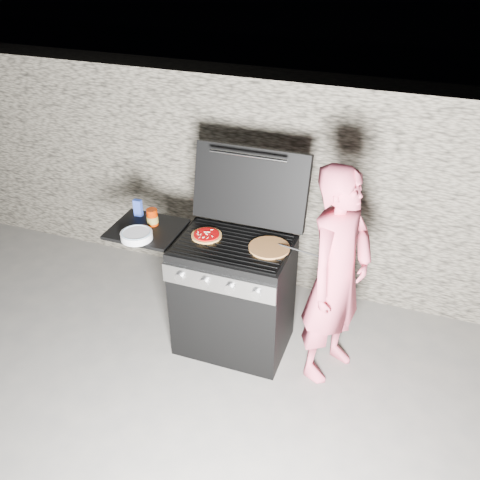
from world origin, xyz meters
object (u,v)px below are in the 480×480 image
(pizza_topped, at_px, (207,235))
(sauce_jar, at_px, (152,217))
(person, at_px, (337,277))
(gas_grill, at_px, (202,289))

(pizza_topped, height_order, sauce_jar, sauce_jar)
(pizza_topped, relative_size, person, 0.13)
(sauce_jar, bearing_deg, person, -1.92)
(gas_grill, bearing_deg, sauce_jar, 171.86)
(gas_grill, distance_m, sauce_jar, 0.65)
(gas_grill, distance_m, person, 1.03)
(sauce_jar, distance_m, person, 1.38)
(pizza_topped, bearing_deg, sauce_jar, 175.56)
(sauce_jar, relative_size, person, 0.08)
(sauce_jar, bearing_deg, gas_grill, -8.14)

